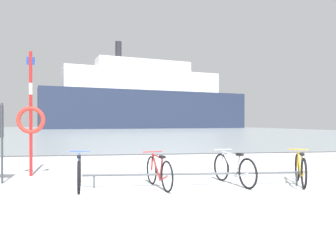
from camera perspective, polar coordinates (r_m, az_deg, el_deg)
ground at (r=58.48m, az=-6.24°, el=-0.90°), size 80.00×132.00×0.08m
bike_rack at (r=7.34m, az=5.26°, el=-8.31°), size 5.01×0.34×0.31m
bicycle_0 at (r=7.39m, az=-15.12°, el=-7.67°), size 0.46×1.74×0.77m
bicycle_1 at (r=7.14m, az=-1.62°, el=-7.94°), size 0.52×1.56×0.76m
bicycle_2 at (r=7.65m, az=11.27°, el=-7.34°), size 0.55×1.69×0.77m
bicycle_3 at (r=8.10m, az=21.95°, el=-6.93°), size 0.72×1.55×0.78m
rescue_post at (r=9.38m, az=-22.67°, el=1.48°), size 0.73×0.11×3.28m
ferry_ship at (r=87.76m, az=-3.60°, el=4.47°), size 55.44×22.13×22.26m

